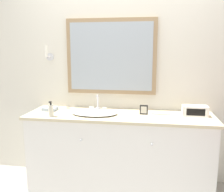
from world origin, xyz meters
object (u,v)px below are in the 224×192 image
at_px(sink_basin, 94,112).
at_px(soap_bottle, 51,110).
at_px(picture_frame, 144,110).
at_px(appliance_box, 195,111).

xyz_separation_m(sink_basin, soap_bottle, (-0.42, -0.18, 0.05)).
bearing_deg(soap_bottle, picture_frame, 14.05).
height_order(soap_bottle, appliance_box, soap_bottle).
bearing_deg(appliance_box, sink_basin, -175.48).
bearing_deg(soap_bottle, sink_basin, 22.83).
bearing_deg(sink_basin, soap_bottle, -157.17).
height_order(appliance_box, picture_frame, appliance_box).
xyz_separation_m(soap_bottle, appliance_box, (1.49, 0.26, -0.01)).
distance_m(soap_bottle, appliance_box, 1.51).
bearing_deg(appliance_box, picture_frame, -177.48).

